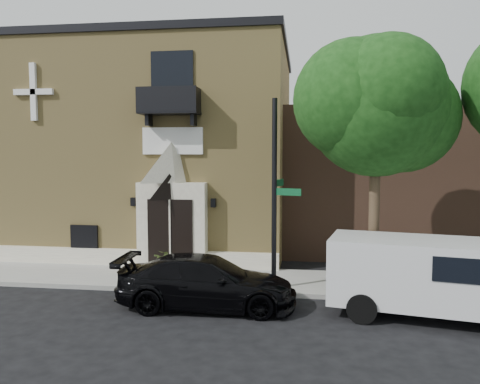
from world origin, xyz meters
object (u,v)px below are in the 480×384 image
object	(u,v)px
pedestrian_near	(393,261)
fire_hydrant	(401,284)
street_sign	(275,194)
dumpster	(376,272)
cargo_van	(437,275)
black_sedan	(207,282)

from	to	relation	value
pedestrian_near	fire_hydrant	bearing A→B (deg)	66.17
street_sign	pedestrian_near	bearing A→B (deg)	25.78
street_sign	dumpster	xyz separation A→B (m)	(3.12, -0.11, -2.34)
fire_hydrant	dumpster	distance (m)	0.78
cargo_van	pedestrian_near	xyz separation A→B (m)	(-0.67, 2.48, -0.19)
pedestrian_near	black_sedan	bearing A→B (deg)	-3.94
street_sign	pedestrian_near	xyz separation A→B (m)	(3.77, 0.67, -2.16)
black_sedan	pedestrian_near	world-z (taller)	pedestrian_near
black_sedan	street_sign	size ratio (longest dim) A/B	0.86
cargo_van	fire_hydrant	xyz separation A→B (m)	(-0.62, 1.50, -0.66)
pedestrian_near	street_sign	bearing A→B (deg)	-16.65
fire_hydrant	pedestrian_near	distance (m)	1.09
fire_hydrant	pedestrian_near	world-z (taller)	pedestrian_near
cargo_van	fire_hydrant	distance (m)	1.75
fire_hydrant	street_sign	bearing A→B (deg)	175.41
black_sedan	cargo_van	xyz separation A→B (m)	(6.28, -0.12, 0.44)
black_sedan	fire_hydrant	distance (m)	5.83
cargo_van	street_sign	world-z (taller)	street_sign
cargo_van	fire_hydrant	bearing A→B (deg)	123.80
cargo_van	street_sign	xyz separation A→B (m)	(-4.43, 1.81, 1.97)
fire_hydrant	dumpster	size ratio (longest dim) A/B	0.35
black_sedan	dumpster	size ratio (longest dim) A/B	2.35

